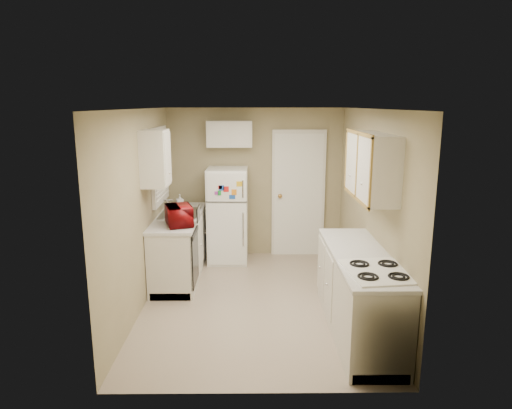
{
  "coord_description": "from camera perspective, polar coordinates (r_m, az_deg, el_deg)",
  "views": [
    {
      "loc": [
        -0.05,
        -5.41,
        2.46
      ],
      "look_at": [
        0.0,
        0.5,
        1.15
      ],
      "focal_mm": 32.0,
      "sensor_mm": 36.0,
      "label": 1
    }
  ],
  "objects": [
    {
      "name": "cabinet_over_fridge",
      "position": [
        7.18,
        -3.32,
        8.8
      ],
      "size": [
        0.7,
        0.3,
        0.4
      ],
      "primitive_type": "cube",
      "color": "silver",
      "rests_on": "wall_back"
    },
    {
      "name": "refrigerator",
      "position": [
        7.16,
        -3.54,
        -1.38
      ],
      "size": [
        0.63,
        0.61,
        1.49
      ],
      "primitive_type": "cube",
      "rotation": [
        0.0,
        0.0,
        -0.02
      ],
      "color": "white",
      "rests_on": "floor"
    },
    {
      "name": "microwave",
      "position": [
        6.05,
        -9.58,
        -1.16
      ],
      "size": [
        0.52,
        0.39,
        0.31
      ],
      "primitive_type": "imported",
      "rotation": [
        0.0,
        0.0,
        1.9
      ],
      "color": "maroon",
      "rests_on": "left_counter"
    },
    {
      "name": "upper_cabinet_right",
      "position": [
        5.12,
        14.28,
        4.72
      ],
      "size": [
        0.3,
        1.2,
        0.7
      ],
      "primitive_type": "cube",
      "color": "silver",
      "rests_on": "wall_right"
    },
    {
      "name": "wall_front",
      "position": [
        3.73,
        0.32,
        -7.23
      ],
      "size": [
        2.8,
        2.8,
        0.0
      ],
      "primitive_type": "plane",
      "color": "tan",
      "rests_on": "floor"
    },
    {
      "name": "left_counter",
      "position": [
        6.7,
        -9.51,
        -5.13
      ],
      "size": [
        0.6,
        1.8,
        0.9
      ],
      "primitive_type": "cube",
      "color": "silver",
      "rests_on": "floor"
    },
    {
      "name": "floor",
      "position": [
        5.94,
        0.04,
        -11.96
      ],
      "size": [
        3.8,
        3.8,
        0.0
      ],
      "primitive_type": "plane",
      "color": "#C1AF99",
      "rests_on": "ground"
    },
    {
      "name": "right_counter",
      "position": [
        5.16,
        12.67,
        -10.75
      ],
      "size": [
        0.6,
        2.0,
        0.9
      ],
      "primitive_type": "cube",
      "color": "silver",
      "rests_on": "floor"
    },
    {
      "name": "wall_left",
      "position": [
        5.71,
        -14.14,
        -0.62
      ],
      "size": [
        3.8,
        3.8,
        0.0
      ],
      "primitive_type": "plane",
      "color": "tan",
      "rests_on": "floor"
    },
    {
      "name": "upper_cabinet_left",
      "position": [
        5.79,
        -12.5,
        5.67
      ],
      "size": [
        0.3,
        0.45,
        0.7
      ],
      "primitive_type": "cube",
      "color": "silver",
      "rests_on": "wall_left"
    },
    {
      "name": "dishwasher",
      "position": [
        6.09,
        -7.68,
        -6.5
      ],
      "size": [
        0.03,
        0.58,
        0.72
      ],
      "primitive_type": "cube",
      "color": "black",
      "rests_on": "floor"
    },
    {
      "name": "interior_door",
      "position": [
        7.45,
        5.3,
        1.29
      ],
      "size": [
        0.86,
        0.06,
        2.08
      ],
      "primitive_type": "cube",
      "color": "white",
      "rests_on": "floor"
    },
    {
      "name": "soap_bottle",
      "position": [
        7.02,
        -9.49,
        0.32
      ],
      "size": [
        0.13,
        0.13,
        0.22
      ],
      "primitive_type": "imported",
      "rotation": [
        0.0,
        0.0,
        0.37
      ],
      "color": "silver",
      "rests_on": "left_counter"
    },
    {
      "name": "ceiling",
      "position": [
        5.41,
        0.05,
        11.87
      ],
      "size": [
        3.8,
        3.8,
        0.0
      ],
      "primitive_type": "plane",
      "color": "white",
      "rests_on": "floor"
    },
    {
      "name": "sink",
      "position": [
        6.74,
        -9.44,
        -1.42
      ],
      "size": [
        0.54,
        0.74,
        0.16
      ],
      "primitive_type": "cube",
      "color": "gray",
      "rests_on": "left_counter"
    },
    {
      "name": "wall_right",
      "position": [
        5.74,
        14.16,
        -0.56
      ],
      "size": [
        3.8,
        3.8,
        0.0
      ],
      "primitive_type": "plane",
      "color": "tan",
      "rests_on": "floor"
    },
    {
      "name": "window_blinds",
      "position": [
        6.65,
        -11.89,
        4.8
      ],
      "size": [
        0.1,
        0.98,
        1.08
      ],
      "primitive_type": "cube",
      "color": "silver",
      "rests_on": "wall_left"
    },
    {
      "name": "wall_back",
      "position": [
        7.42,
        -0.09,
        2.71
      ],
      "size": [
        2.8,
        2.8,
        0.0
      ],
      "primitive_type": "plane",
      "color": "tan",
      "rests_on": "floor"
    },
    {
      "name": "stove",
      "position": [
        4.7,
        14.7,
        -13.44
      ],
      "size": [
        0.66,
        0.78,
        0.87
      ],
      "primitive_type": "cube",
      "rotation": [
        0.0,
        0.0,
        0.11
      ],
      "color": "white",
      "rests_on": "floor"
    }
  ]
}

